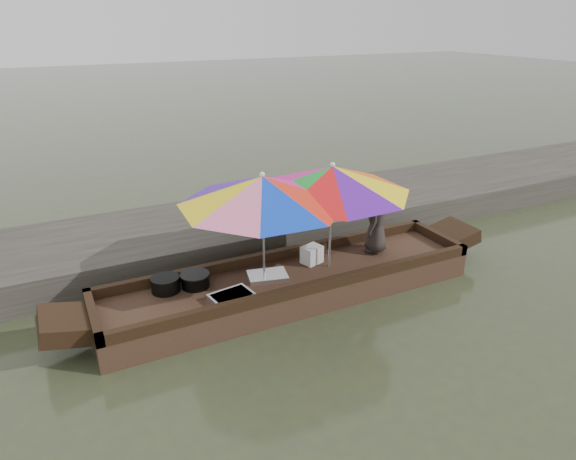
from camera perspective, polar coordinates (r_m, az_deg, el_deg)
name	(u,v)px	position (r m, az deg, el deg)	size (l,w,h in m)	color
water	(291,297)	(7.38, 0.35, -7.45)	(80.00, 80.00, 0.00)	#3B4726
dock	(235,228)	(9.08, -5.91, 0.24)	(22.00, 2.20, 0.50)	#2D2B26
boat_hull	(291,286)	(7.29, 0.35, -6.26)	(5.36, 1.20, 0.35)	black
cooking_pot	(166,284)	(6.97, -13.46, -5.87)	(0.38, 0.38, 0.20)	black
tray_crayfish	(232,298)	(6.62, -6.28, -7.47)	(0.54, 0.37, 0.09)	silver
tray_scallop	(267,276)	(7.13, -2.30, -5.12)	(0.54, 0.37, 0.06)	silver
charcoal_grill	(195,281)	(7.00, -10.27, -5.55)	(0.37, 0.37, 0.17)	black
supply_bag	(312,255)	(7.51, 2.66, -2.74)	(0.28, 0.22, 0.26)	silver
vendor	(377,219)	(7.84, 9.86, 1.24)	(0.52, 0.34, 1.06)	#292220
umbrella_bow	(263,229)	(6.72, -2.76, 0.08)	(2.21, 2.21, 1.55)	orange
umbrella_stern	(331,217)	(7.16, 4.78, 1.50)	(2.18, 2.18, 1.55)	#FF5E0C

